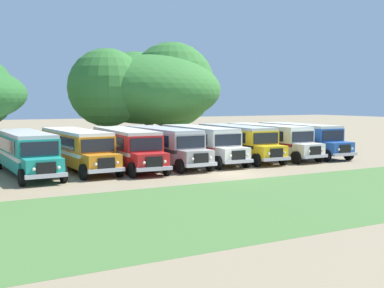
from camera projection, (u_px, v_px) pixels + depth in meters
ground_plane at (230, 174)px, 32.04m from camera, size 220.00×220.00×0.00m
foreground_grass_strip at (314, 195)px, 24.90m from camera, size 80.00×11.54×0.01m
parked_bus_slot_0 at (25, 150)px, 32.08m from camera, size 3.06×10.89×2.82m
parked_bus_slot_1 at (77, 147)px, 34.21m from camera, size 3.22×10.92×2.82m
parked_bus_slot_2 at (126, 146)px, 35.16m from camera, size 3.07×10.89×2.82m
parked_bus_slot_3 at (163, 144)px, 36.92m from camera, size 2.96×10.88×2.82m
parked_bus_slot_4 at (200, 142)px, 38.80m from camera, size 2.77×10.85×2.82m
parked_bus_slot_5 at (237, 140)px, 40.35m from camera, size 3.12×10.90×2.82m
parked_bus_slot_6 at (269, 139)px, 41.88m from camera, size 2.87×10.86×2.82m
parked_bus_slot_7 at (300, 138)px, 43.43m from camera, size 3.05×10.89×2.82m
broad_shade_tree at (147, 88)px, 49.71m from camera, size 16.54×14.65×11.25m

